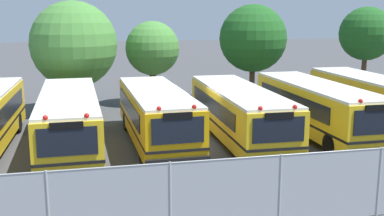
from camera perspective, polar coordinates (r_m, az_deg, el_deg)
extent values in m
plane|color=#424244|center=(21.79, 0.91, -4.09)|extent=(160.00, 160.00, 0.00)
cube|color=black|center=(21.26, -21.58, -0.53)|extent=(0.22, 8.65, 0.75)
cylinder|color=black|center=(24.86, -20.40, -1.67)|extent=(0.30, 1.01, 1.00)
cube|color=yellow|center=(20.87, -14.66, -1.34)|extent=(2.60, 10.04, 2.00)
cube|color=white|center=(20.67, -14.81, 1.53)|extent=(2.55, 9.84, 0.12)
cube|color=black|center=(16.22, -14.65, -8.04)|extent=(2.43, 0.21, 0.36)
cube|color=black|center=(15.92, -14.87, -3.97)|extent=(1.95, 0.10, 0.96)
cube|color=black|center=(21.11, -11.42, -0.16)|extent=(0.21, 7.79, 0.72)
cube|color=black|center=(21.16, -17.97, -0.47)|extent=(0.21, 7.79, 0.72)
cube|color=black|center=(20.96, -14.61, -2.41)|extent=(2.63, 10.14, 0.10)
sphere|color=red|center=(15.89, -12.65, -0.92)|extent=(0.18, 0.18, 0.18)
sphere|color=red|center=(15.93, -17.36, -1.14)|extent=(0.18, 0.18, 0.18)
cube|color=black|center=(15.78, -14.97, -2.09)|extent=(1.07, 0.10, 0.24)
cylinder|color=black|center=(17.63, -11.19, -6.40)|extent=(0.30, 1.01, 1.00)
cylinder|color=black|center=(17.68, -18.03, -6.71)|extent=(0.30, 1.01, 1.00)
cylinder|color=black|center=(24.18, -12.02, -1.55)|extent=(0.30, 1.01, 1.00)
cylinder|color=black|center=(24.22, -16.98, -1.79)|extent=(0.30, 1.01, 1.00)
cube|color=#EAA80C|center=(21.24, -4.37, -0.77)|extent=(2.59, 9.13, 2.00)
cube|color=white|center=(21.04, -4.42, 2.06)|extent=(2.54, 8.95, 0.12)
cube|color=black|center=(17.09, -1.66, -6.65)|extent=(2.40, 0.22, 0.36)
cube|color=black|center=(16.81, -1.72, -2.76)|extent=(1.93, 0.11, 0.96)
cube|color=black|center=(21.69, -1.41, 0.38)|extent=(0.23, 7.07, 0.72)
cube|color=black|center=(21.30, -7.69, 0.08)|extent=(0.23, 7.07, 0.72)
cube|color=black|center=(21.33, -4.36, -1.82)|extent=(2.62, 9.22, 0.10)
sphere|color=red|center=(16.94, 0.28, 0.14)|extent=(0.18, 0.18, 0.18)
sphere|color=red|center=(16.67, -4.03, -0.08)|extent=(0.18, 0.18, 0.18)
cube|color=black|center=(16.67, -1.72, -0.97)|extent=(1.06, 0.11, 0.24)
cylinder|color=black|center=(18.69, 0.47, -5.14)|extent=(0.31, 1.01, 1.00)
cylinder|color=black|center=(18.30, -5.85, -5.57)|extent=(0.31, 1.01, 1.00)
cylinder|color=black|center=(24.23, -3.04, -1.28)|extent=(0.31, 1.01, 1.00)
cylinder|color=black|center=(23.93, -7.91, -1.54)|extent=(0.31, 1.01, 1.00)
cube|color=yellow|center=(21.91, 5.67, -0.48)|extent=(2.61, 9.80, 1.95)
cube|color=white|center=(21.72, 5.72, 2.20)|extent=(2.55, 9.61, 0.12)
cube|color=black|center=(17.60, 10.40, -6.29)|extent=(2.47, 0.21, 0.36)
cube|color=black|center=(17.34, 10.47, -2.62)|extent=(1.99, 0.10, 0.94)
cube|color=black|center=(22.52, 8.45, 0.59)|extent=(0.19, 7.61, 0.70)
cube|color=black|center=(21.81, 2.36, 0.35)|extent=(0.19, 7.61, 0.70)
cube|color=black|center=(22.00, 5.65, -1.47)|extent=(2.63, 9.90, 0.10)
sphere|color=red|center=(17.58, 12.37, 0.12)|extent=(0.18, 0.18, 0.18)
sphere|color=red|center=(17.09, 8.28, -0.06)|extent=(0.18, 0.18, 0.18)
cube|color=black|center=(17.21, 10.55, -0.93)|extent=(1.09, 0.10, 0.24)
cylinder|color=black|center=(19.31, 11.73, -4.84)|extent=(0.30, 1.01, 1.00)
cylinder|color=black|center=(18.59, 5.63, -5.29)|extent=(0.30, 1.01, 1.00)
cylinder|color=black|center=(25.27, 5.90, -0.80)|extent=(0.30, 1.01, 1.00)
cylinder|color=black|center=(24.72, 1.16, -1.01)|extent=(0.30, 1.01, 1.00)
cube|color=yellow|center=(23.43, 14.83, 0.09)|extent=(2.42, 9.65, 2.05)
cube|color=white|center=(23.25, 14.96, 2.72)|extent=(2.37, 9.46, 0.12)
cube|color=black|center=(19.56, 21.33, -5.10)|extent=(2.43, 0.17, 0.36)
cube|color=black|center=(19.30, 21.51, -1.60)|extent=(1.96, 0.07, 0.98)
cube|color=black|center=(24.21, 17.08, 1.12)|extent=(0.07, 7.52, 0.74)
cube|color=black|center=(23.10, 11.86, 0.90)|extent=(0.07, 7.52, 0.74)
cube|color=black|center=(23.51, 14.77, -0.89)|extent=(2.44, 9.75, 0.10)
sphere|color=red|center=(18.92, 19.76, 0.80)|extent=(0.18, 0.18, 0.18)
cube|color=black|center=(19.18, 21.64, 0.01)|extent=(1.07, 0.08, 0.24)
cylinder|color=black|center=(21.31, 21.47, -3.87)|extent=(0.28, 1.00, 1.00)
cylinder|color=black|center=(20.22, 16.52, -4.34)|extent=(0.28, 1.00, 1.00)
cylinder|color=black|center=(26.71, 13.75, -0.40)|extent=(0.28, 1.00, 1.00)
cylinder|color=black|center=(25.84, 9.57, -0.62)|extent=(0.28, 1.00, 1.00)
cube|color=yellow|center=(25.60, 22.03, 0.62)|extent=(2.52, 11.42, 2.09)
cube|color=white|center=(25.44, 22.21, 3.06)|extent=(2.47, 11.19, 0.12)
cube|color=black|center=(25.15, 19.42, 1.39)|extent=(0.16, 8.89, 0.75)
cube|color=black|center=(25.68, 21.96, -0.30)|extent=(2.55, 11.54, 0.10)
cylinder|color=black|center=(29.54, 19.42, 0.39)|extent=(0.29, 1.00, 1.00)
cylinder|color=black|center=(28.52, 15.83, 0.23)|extent=(0.29, 1.00, 1.00)
cylinder|color=#4C3823|center=(28.98, -13.86, 1.64)|extent=(0.47, 0.47, 2.12)
sphere|color=#478438|center=(28.64, -14.14, 7.49)|extent=(5.07, 5.07, 5.07)
sphere|color=#478438|center=(28.62, -15.13, 8.40)|extent=(3.67, 3.67, 3.67)
cylinder|color=#4C3823|center=(30.65, -4.74, 2.65)|extent=(0.46, 0.46, 2.33)
sphere|color=#478438|center=(30.37, -4.82, 7.24)|extent=(3.45, 3.45, 3.45)
sphere|color=#478438|center=(30.72, -5.04, 7.61)|extent=(2.49, 2.49, 2.49)
cylinder|color=#4C3823|center=(32.43, 7.28, 3.20)|extent=(0.37, 0.37, 2.46)
sphere|color=#1E561E|center=(32.14, 7.41, 8.38)|extent=(4.53, 4.53, 4.53)
sphere|color=#1E561E|center=(31.76, 6.41, 8.56)|extent=(3.12, 3.12, 3.12)
cylinder|color=#4C3823|center=(36.57, 20.07, 3.91)|extent=(0.35, 0.35, 2.94)
sphere|color=#1E561E|center=(36.33, 20.38, 8.45)|extent=(3.84, 3.84, 3.84)
sphere|color=#1E561E|center=(36.44, 20.27, 8.01)|extent=(2.53, 2.53, 2.53)
cylinder|color=#9EA0A3|center=(12.41, -17.03, -11.82)|extent=(0.07, 0.07, 2.09)
cylinder|color=#9EA0A3|center=(12.52, -2.66, -11.10)|extent=(0.07, 0.07, 2.09)
cylinder|color=#9EA0A3|center=(13.35, 10.60, -9.82)|extent=(0.07, 0.07, 2.09)
cylinder|color=#9EA0A3|center=(14.78, 21.70, -8.33)|extent=(0.07, 0.07, 2.09)
cube|color=#ADB2B7|center=(13.35, 10.60, -9.82)|extent=(24.50, 0.02, 2.05)
cylinder|color=#9EA0A3|center=(13.02, 10.76, -5.66)|extent=(24.50, 0.04, 0.04)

